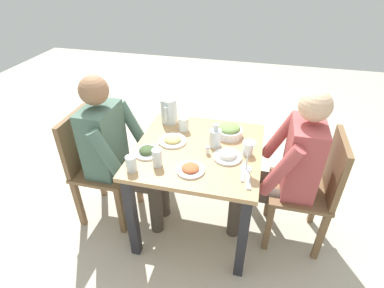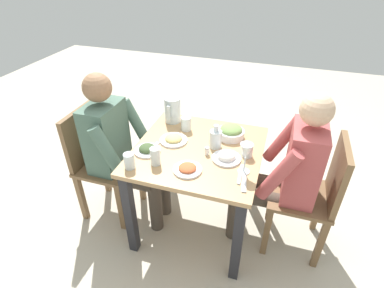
# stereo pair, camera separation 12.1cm
# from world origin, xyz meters

# --- Properties ---
(ground_plane) EXTENTS (8.00, 8.00, 0.00)m
(ground_plane) POSITION_xyz_m (0.00, 0.00, 0.00)
(ground_plane) COLOR #B7AD99
(dining_table) EXTENTS (0.83, 0.83, 0.71)m
(dining_table) POSITION_xyz_m (0.00, 0.00, 0.58)
(dining_table) COLOR tan
(dining_table) RESTS_ON ground_plane
(chair_near) EXTENTS (0.40, 0.40, 0.87)m
(chair_near) POSITION_xyz_m (0.04, -0.78, 0.49)
(chair_near) COLOR brown
(chair_near) RESTS_ON ground_plane
(chair_far) EXTENTS (0.40, 0.40, 0.87)m
(chair_far) POSITION_xyz_m (-0.05, 0.78, 0.49)
(chair_far) COLOR brown
(chair_far) RESTS_ON ground_plane
(diner_near) EXTENTS (0.48, 0.53, 1.17)m
(diner_near) POSITION_xyz_m (0.04, -0.57, 0.64)
(diner_near) COLOR #4C6B5B
(diner_near) RESTS_ON ground_plane
(diner_far) EXTENTS (0.48, 0.53, 1.17)m
(diner_far) POSITION_xyz_m (-0.05, 0.57, 0.64)
(diner_far) COLOR #B24C4C
(diner_far) RESTS_ON ground_plane
(water_pitcher) EXTENTS (0.16, 0.12, 0.19)m
(water_pitcher) POSITION_xyz_m (-0.30, -0.29, 0.80)
(water_pitcher) COLOR silver
(water_pitcher) RESTS_ON dining_table
(salad_bowl) EXTENTS (0.19, 0.19, 0.09)m
(salad_bowl) POSITION_xyz_m (-0.21, 0.17, 0.75)
(salad_bowl) COLOR white
(salad_bowl) RESTS_ON dining_table
(plate_fries) EXTENTS (0.19, 0.19, 0.05)m
(plate_fries) POSITION_xyz_m (-0.04, -0.19, 0.72)
(plate_fries) COLOR white
(plate_fries) RESTS_ON dining_table
(plate_rice_curry) EXTENTS (0.17, 0.17, 0.04)m
(plate_rice_curry) POSITION_xyz_m (0.24, 0.01, 0.72)
(plate_rice_curry) COLOR white
(plate_rice_curry) RESTS_ON dining_table
(plate_yoghurt) EXTENTS (0.18, 0.18, 0.06)m
(plate_yoghurt) POSITION_xyz_m (0.06, 0.20, 0.73)
(plate_yoghurt) COLOR white
(plate_yoghurt) RESTS_ON dining_table
(plate_dolmas) EXTENTS (0.17, 0.17, 0.05)m
(plate_dolmas) POSITION_xyz_m (0.13, -0.31, 0.73)
(plate_dolmas) COLOR white
(plate_dolmas) RESTS_ON dining_table
(water_glass_center) EXTENTS (0.07, 0.07, 0.09)m
(water_glass_center) POSITION_xyz_m (-0.01, 0.32, 0.75)
(water_glass_center) COLOR silver
(water_glass_center) RESTS_ON dining_table
(water_glass_far_right) EXTENTS (0.07, 0.07, 0.10)m
(water_glass_far_right) POSITION_xyz_m (-0.21, -0.15, 0.76)
(water_glass_far_right) COLOR silver
(water_glass_far_right) RESTS_ON dining_table
(water_glass_near_right) EXTENTS (0.06, 0.06, 0.11)m
(water_glass_near_right) POSITION_xyz_m (0.24, -0.20, 0.77)
(water_glass_near_right) COLOR silver
(water_glass_near_right) RESTS_ON dining_table
(water_glass_near_left) EXTENTS (0.06, 0.06, 0.10)m
(water_glass_near_left) POSITION_xyz_m (0.32, -0.33, 0.76)
(water_glass_near_left) COLOR silver
(water_glass_near_left) RESTS_ON dining_table
(wine_glass) EXTENTS (0.08, 0.08, 0.20)m
(wine_glass) POSITION_xyz_m (0.15, 0.33, 0.85)
(wine_glass) COLOR silver
(wine_glass) RESTS_ON dining_table
(oil_carafe) EXTENTS (0.08, 0.08, 0.16)m
(oil_carafe) POSITION_xyz_m (-0.06, 0.10, 0.77)
(oil_carafe) COLOR silver
(oil_carafe) RESTS_ON dining_table
(salt_shaker) EXTENTS (0.03, 0.03, 0.05)m
(salt_shaker) POSITION_xyz_m (0.04, 0.07, 0.74)
(salt_shaker) COLOR white
(salt_shaker) RESTS_ON dining_table
(fork_near) EXTENTS (0.17, 0.05, 0.01)m
(fork_near) POSITION_xyz_m (0.25, 0.34, 0.71)
(fork_near) COLOR silver
(fork_near) RESTS_ON dining_table
(knife_near) EXTENTS (0.19, 0.03, 0.01)m
(knife_near) POSITION_xyz_m (0.18, 0.31, 0.71)
(knife_near) COLOR silver
(knife_near) RESTS_ON dining_table
(fork_far) EXTENTS (0.17, 0.04, 0.01)m
(fork_far) POSITION_xyz_m (0.10, -0.29, 0.71)
(fork_far) COLOR silver
(fork_far) RESTS_ON dining_table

